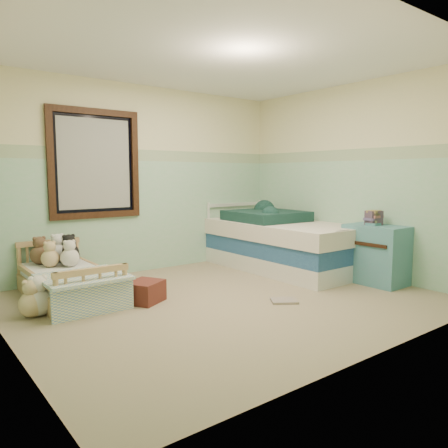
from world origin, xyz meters
TOP-DOWN VIEW (x-y plane):
  - floor at (0.00, 0.00)m, footprint 4.20×3.60m
  - ceiling at (0.00, 0.00)m, footprint 4.20×3.60m
  - wall_back at (0.00, 1.80)m, footprint 4.20×0.04m
  - wall_front at (0.00, -1.80)m, footprint 4.20×0.04m
  - wall_left at (-2.10, 0.00)m, footprint 0.04×3.60m
  - wall_right at (2.10, 0.00)m, footprint 0.04×3.60m
  - wainscot_mint at (0.00, 1.79)m, footprint 4.20×0.01m
  - border_strip at (0.00, 1.79)m, footprint 4.20×0.01m
  - window_frame at (-0.70, 1.76)m, footprint 1.16×0.06m
  - window_blinds at (-0.70, 1.77)m, footprint 0.92×0.01m
  - toddler_bed_frame at (-1.31, 1.05)m, footprint 0.72×1.44m
  - toddler_mattress at (-1.31, 1.05)m, footprint 0.66×1.38m
  - patchwork_quilt at (-1.31, 0.60)m, footprint 0.78×0.72m
  - plush_bed_brown at (-1.46, 1.55)m, footprint 0.22×0.22m
  - plush_bed_white at (-1.26, 1.55)m, footprint 0.22×0.22m
  - plush_bed_tan at (-1.41, 1.33)m, footprint 0.19×0.19m
  - plush_bed_dark at (-1.18, 1.33)m, footprint 0.19×0.19m
  - plush_floor_cream at (-1.72, 0.64)m, footprint 0.26×0.26m
  - plush_floor_tan at (-1.78, 0.63)m, footprint 0.24×0.24m
  - twin_bed_frame at (1.55, 0.69)m, footprint 1.10×2.19m
  - twin_boxspring at (1.55, 0.69)m, footprint 1.10×2.19m
  - twin_mattress at (1.55, 0.69)m, footprint 1.14×2.24m
  - teal_blanket at (1.50, 0.99)m, footprint 0.97×1.02m
  - dresser at (1.87, -0.56)m, footprint 0.44×0.71m
  - book_stack at (1.87, -0.51)m, footprint 0.20×0.17m
  - red_pillow at (-0.73, 0.43)m, footprint 0.46×0.44m
  - floor_book at (0.42, -0.45)m, footprint 0.34×0.32m
  - extra_plush_0 at (-1.23, 1.22)m, footprint 0.20×0.20m
  - extra_plush_1 at (-1.15, 1.49)m, footprint 0.22×0.22m

SIDE VIEW (x-z plane):
  - floor at x=0.00m, z-range -0.02..0.00m
  - floor_book at x=0.42m, z-range 0.00..0.02m
  - toddler_bed_frame at x=-1.31m, z-range 0.00..0.19m
  - twin_bed_frame at x=1.55m, z-range 0.00..0.22m
  - red_pillow at x=-0.73m, z-range 0.00..0.22m
  - plush_floor_tan at x=-1.78m, z-range 0.00..0.24m
  - plush_floor_cream at x=-1.72m, z-range 0.00..0.26m
  - toddler_mattress at x=-1.31m, z-range 0.19..0.31m
  - patchwork_quilt at x=-1.31m, z-range 0.31..0.34m
  - twin_boxspring at x=1.55m, z-range 0.22..0.44m
  - dresser at x=1.87m, z-range 0.00..0.71m
  - plush_bed_dark at x=-1.18m, z-range 0.31..0.49m
  - plush_bed_tan at x=-1.41m, z-range 0.31..0.50m
  - extra_plush_0 at x=-1.23m, z-range 0.31..0.51m
  - plush_bed_brown at x=-1.46m, z-range 0.31..0.52m
  - extra_plush_1 at x=-1.15m, z-range 0.31..0.53m
  - plush_bed_white at x=-1.26m, z-range 0.31..0.53m
  - twin_mattress at x=1.55m, z-range 0.44..0.66m
  - teal_blanket at x=1.50m, z-range 0.66..0.80m
  - wainscot_mint at x=0.00m, z-range 0.00..1.50m
  - book_stack at x=1.87m, z-range 0.71..0.88m
  - wall_back at x=0.00m, z-range 0.00..2.50m
  - wall_front at x=0.00m, z-range 0.00..2.50m
  - wall_left at x=-2.10m, z-range 0.00..2.50m
  - wall_right at x=2.10m, z-range 0.00..2.50m
  - window_blinds at x=-0.70m, z-range 0.89..2.01m
  - window_frame at x=-0.70m, z-range 0.77..2.13m
  - border_strip at x=0.00m, z-range 1.50..1.65m
  - ceiling at x=0.00m, z-range 2.50..2.52m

